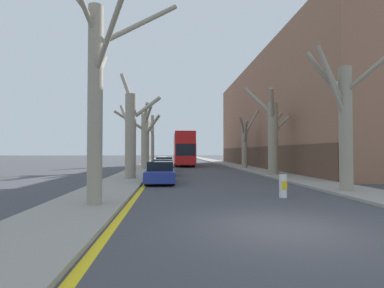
# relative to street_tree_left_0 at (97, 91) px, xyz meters

# --- Properties ---
(ground_plane) EXTENTS (300.00, 300.00, 0.00)m
(ground_plane) POSITION_rel_street_tree_left_0_xyz_m (5.42, -3.21, -4.08)
(ground_plane) COLOR #424247
(sidewalk_left) EXTENTS (2.81, 120.00, 0.12)m
(sidewalk_left) POSITION_rel_street_tree_left_0_xyz_m (-0.50, 46.79, -4.02)
(sidewalk_left) COLOR gray
(sidewalk_left) RESTS_ON ground
(sidewalk_right) EXTENTS (2.81, 120.00, 0.12)m
(sidewalk_right) POSITION_rel_street_tree_left_0_xyz_m (11.34, 46.79, -4.02)
(sidewalk_right) COLOR gray
(sidewalk_right) RESTS_ON ground
(building_facade_right) EXTENTS (10.08, 39.72, 13.19)m
(building_facade_right) POSITION_rel_street_tree_left_0_xyz_m (17.73, 26.16, 2.50)
(building_facade_right) COLOR #93664C
(building_facade_right) RESTS_ON ground
(kerb_line_stripe) EXTENTS (0.24, 120.00, 0.01)m
(kerb_line_stripe) POSITION_rel_street_tree_left_0_xyz_m (1.08, 46.79, -4.08)
(kerb_line_stripe) COLOR yellow
(kerb_line_stripe) RESTS_ON ground
(street_tree_left_0) EXTENTS (4.40, 3.77, 8.47)m
(street_tree_left_0) POSITION_rel_street_tree_left_0_xyz_m (0.00, 0.00, 0.00)
(street_tree_left_0) COLOR gray
(street_tree_left_0) RESTS_ON ground
(street_tree_left_1) EXTENTS (3.27, 2.88, 7.57)m
(street_tree_left_1) POSITION_rel_street_tree_left_0_xyz_m (-0.18, 10.42, -0.78)
(street_tree_left_1) COLOR gray
(street_tree_left_1) RESTS_ON ground
(street_tree_left_2) EXTENTS (4.98, 4.51, 6.94)m
(street_tree_left_2) POSITION_rel_street_tree_left_0_xyz_m (-0.14, 21.42, -0.51)
(street_tree_left_2) COLOR gray
(street_tree_left_2) RESTS_ON ground
(street_tree_left_3) EXTENTS (1.27, 4.49, 7.12)m
(street_tree_left_3) POSITION_rel_street_tree_left_0_xyz_m (0.03, 32.13, -0.24)
(street_tree_left_3) COLOR gray
(street_tree_left_3) RESTS_ON ground
(street_tree_right_0) EXTENTS (2.79, 3.72, 6.77)m
(street_tree_right_0) POSITION_rel_street_tree_left_0_xyz_m (10.72, 2.80, -0.60)
(street_tree_right_0) COLOR gray
(street_tree_right_0) RESTS_ON ground
(street_tree_right_1) EXTENTS (3.41, 3.79, 7.63)m
(street_tree_right_1) POSITION_rel_street_tree_left_0_xyz_m (10.97, 13.40, -0.68)
(street_tree_right_1) COLOR gray
(street_tree_right_1) RESTS_ON ground
(street_tree_right_2) EXTENTS (2.67, 4.51, 6.70)m
(street_tree_right_2) POSITION_rel_street_tree_left_0_xyz_m (11.06, 22.80, -1.23)
(street_tree_right_2) COLOR gray
(street_tree_right_2) RESTS_ON ground
(double_decker_bus) EXTENTS (2.60, 11.99, 4.47)m
(double_decker_bus) POSITION_rel_street_tree_left_0_xyz_m (4.42, 31.04, -1.55)
(double_decker_bus) COLOR red
(double_decker_bus) RESTS_ON ground
(parked_car_0) EXTENTS (1.76, 4.39, 1.33)m
(parked_car_0) POSITION_rel_street_tree_left_0_xyz_m (1.96, 8.03, -3.45)
(parked_car_0) COLOR navy
(parked_car_0) RESTS_ON ground
(parked_car_1) EXTENTS (1.81, 4.37, 1.31)m
(parked_car_1) POSITION_rel_street_tree_left_0_xyz_m (1.96, 14.10, -3.46)
(parked_car_1) COLOR black
(parked_car_1) RESTS_ON ground
(parked_car_2) EXTENTS (1.82, 4.01, 1.39)m
(parked_car_2) POSITION_rel_street_tree_left_0_xyz_m (1.96, 19.71, -3.43)
(parked_car_2) COLOR silver
(parked_car_2) RESTS_ON ground
(traffic_bollard) EXTENTS (0.32, 0.33, 0.97)m
(traffic_bollard) POSITION_rel_street_tree_left_0_xyz_m (7.34, 1.74, -3.60)
(traffic_bollard) COLOR white
(traffic_bollard) RESTS_ON ground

